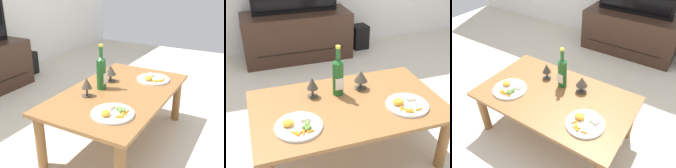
# 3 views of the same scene
# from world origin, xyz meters

# --- Properties ---
(ground_plane) EXTENTS (6.40, 6.40, 0.00)m
(ground_plane) POSITION_xyz_m (0.00, 0.00, 0.00)
(ground_plane) COLOR beige
(dining_table) EXTENTS (1.23, 0.73, 0.42)m
(dining_table) POSITION_xyz_m (0.00, 0.00, 0.36)
(dining_table) COLOR brown
(dining_table) RESTS_ON ground_plane
(floor_speaker) EXTENTS (0.20, 0.20, 0.30)m
(floor_speaker) POSITION_xyz_m (0.83, 1.81, 0.15)
(floor_speaker) COLOR black
(floor_speaker) RESTS_ON ground_plane
(wine_bottle) EXTENTS (0.07, 0.08, 0.35)m
(wine_bottle) POSITION_xyz_m (-0.02, 0.14, 0.56)
(wine_bottle) COLOR #1E5923
(wine_bottle) RESTS_ON dining_table
(goblet_left) EXTENTS (0.08, 0.08, 0.14)m
(goblet_left) POSITION_xyz_m (-0.19, 0.16, 0.52)
(goblet_left) COLOR #473D33
(goblet_left) RESTS_ON dining_table
(goblet_right) EXTENTS (0.09, 0.09, 0.14)m
(goblet_right) POSITION_xyz_m (0.15, 0.16, 0.52)
(goblet_right) COLOR #473D33
(goblet_right) RESTS_ON dining_table
(dinner_plate_left) EXTENTS (0.28, 0.28, 0.05)m
(dinner_plate_left) POSITION_xyz_m (-0.35, -0.14, 0.44)
(dinner_plate_left) COLOR white
(dinner_plate_left) RESTS_ON dining_table
(dinner_plate_right) EXTENTS (0.27, 0.27, 0.05)m
(dinner_plate_right) POSITION_xyz_m (0.34, -0.14, 0.44)
(dinner_plate_right) COLOR white
(dinner_plate_right) RESTS_ON dining_table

